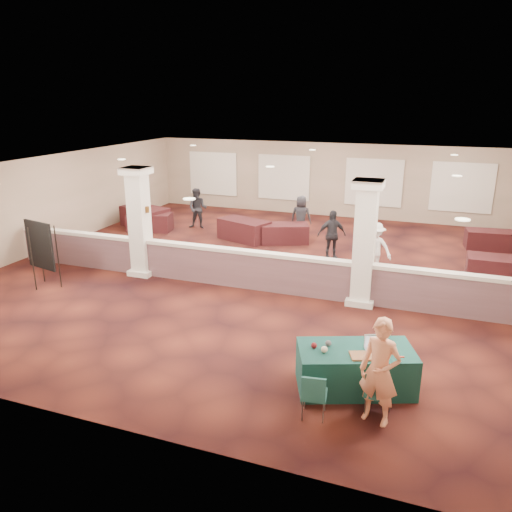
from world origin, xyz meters
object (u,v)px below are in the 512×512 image
(attendee_a, at_px, (198,208))
(attendee_c, at_px, (332,235))
(far_table_back_left, at_px, (145,217))
(far_table_back_right, at_px, (491,240))
(conf_chair_main, at_px, (378,391))
(woman, at_px, (380,372))
(far_table_back_center, at_px, (284,233))
(attendee_d, at_px, (301,217))
(attendee_b, at_px, (375,248))
(far_table_front_right, at_px, (500,270))
(easel_board, at_px, (40,246))
(far_table_front_left, at_px, (150,222))
(near_table, at_px, (355,369))
(conf_chair_side, at_px, (314,393))
(far_table_front_center, at_px, (244,230))

(attendee_a, distance_m, attendee_c, 6.26)
(far_table_back_left, height_order, attendee_c, attendee_c)
(far_table_back_right, bearing_deg, conf_chair_main, -102.71)
(woman, relative_size, far_table_back_left, 0.90)
(far_table_back_center, xyz_separation_m, attendee_d, (0.36, 0.92, 0.45))
(far_table_back_right, bearing_deg, attendee_b, -131.81)
(attendee_c, bearing_deg, far_table_front_right, -35.54)
(attendee_b, bearing_deg, easel_board, -144.62)
(far_table_back_center, height_order, attendee_d, attendee_d)
(far_table_front_left, height_order, far_table_back_center, far_table_front_left)
(near_table, distance_m, attendee_a, 12.36)
(far_table_back_right, bearing_deg, attendee_d, -173.58)
(conf_chair_main, bearing_deg, attendee_d, 118.16)
(far_table_front_right, xyz_separation_m, attendee_a, (-10.88, 2.58, 0.44))
(far_table_back_center, bearing_deg, attendee_a, 168.38)
(conf_chair_side, xyz_separation_m, attendee_c, (-1.51, 8.53, 0.32))
(attendee_b, xyz_separation_m, attendee_d, (-3.13, 3.17, 0.01))
(far_table_front_center, height_order, far_table_back_right, far_table_front_center)
(far_table_back_right, relative_size, attendee_b, 1.04)
(far_table_back_center, distance_m, far_table_back_right, 7.19)
(conf_chair_main, distance_m, attendee_d, 11.17)
(far_table_back_right, height_order, attendee_d, attendee_d)
(conf_chair_side, height_order, far_table_back_right, conf_chair_side)
(far_table_front_right, relative_size, attendee_c, 1.10)
(woman, distance_m, far_table_front_left, 13.72)
(far_table_back_left, relative_size, far_table_back_center, 1.18)
(conf_chair_main, height_order, attendee_c, attendee_c)
(far_table_front_left, distance_m, attendee_c, 7.62)
(far_table_back_right, bearing_deg, far_table_front_center, -167.63)
(conf_chair_main, xyz_separation_m, attendee_c, (-2.49, 8.12, 0.32))
(far_table_front_center, height_order, attendee_a, attendee_a)
(near_table, xyz_separation_m, far_table_front_left, (-9.52, 8.51, -0.05))
(easel_board, height_order, far_table_back_center, easel_board)
(near_table, distance_m, far_table_back_right, 10.80)
(conf_chair_side, relative_size, far_table_back_left, 0.41)
(conf_chair_main, distance_m, far_table_front_center, 11.03)
(attendee_a, bearing_deg, woman, -61.36)
(woman, xyz_separation_m, far_table_back_right, (2.50, 11.22, -0.58))
(far_table_front_left, bearing_deg, far_table_back_center, 2.07)
(near_table, height_order, attendee_b, attendee_b)
(conf_chair_main, bearing_deg, far_table_front_center, 129.40)
(woman, relative_size, attendee_a, 1.12)
(far_table_back_center, bearing_deg, far_table_front_center, -172.45)
(far_table_front_right, relative_size, far_table_back_center, 1.06)
(far_table_back_left, xyz_separation_m, far_table_back_center, (6.01, -0.25, -0.06))
(easel_board, distance_m, attendee_a, 7.47)
(easel_board, xyz_separation_m, attendee_a, (1.12, 7.38, -0.39))
(conf_chair_main, relative_size, attendee_a, 0.51)
(woman, height_order, far_table_back_center, woman)
(easel_board, height_order, attendee_d, easel_board)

